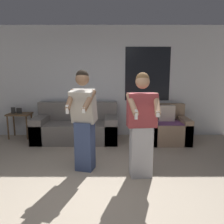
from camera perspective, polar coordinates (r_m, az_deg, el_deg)
The scene contains 7 objects.
ground_plane at distance 2.91m, azimuth -8.01°, elevation -22.59°, with size 14.00×14.00×0.00m, color tan.
wall_back at distance 5.50m, azimuth -3.72°, elevation 7.81°, with size 6.55×0.07×2.70m.
couch at distance 5.23m, azimuth -9.22°, elevation -4.06°, with size 1.91×0.90×0.87m.
armchair at distance 5.24m, azimuth 13.99°, elevation -4.11°, with size 0.94×0.84×0.85m.
side_table at distance 5.79m, azimuth -23.02°, elevation -1.23°, with size 0.53×0.41×0.76m.
person_left at distance 3.49m, azimuth -7.38°, elevation -2.15°, with size 0.46×0.56×1.62m.
person_right at distance 3.29m, azimuth 7.73°, elevation -3.63°, with size 0.49×0.48×1.58m.
Camera 1 is at (0.37, -2.42, 1.56)m, focal length 35.00 mm.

